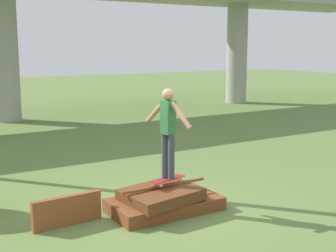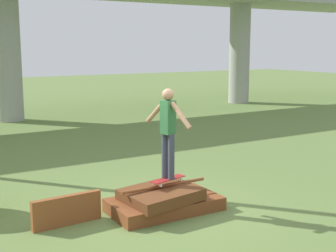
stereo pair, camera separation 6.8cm
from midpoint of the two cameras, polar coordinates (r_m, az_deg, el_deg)
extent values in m
plane|color=olive|center=(8.92, -0.66, -10.27)|extent=(80.00, 80.00, 0.00)
cube|color=brown|center=(8.88, -0.66, -9.53)|extent=(2.06, 1.16, 0.25)
cube|color=#5B3319|center=(8.70, -1.14, -8.36)|extent=(1.40, 1.20, 0.26)
cylinder|color=brown|center=(8.77, -0.66, -7.28)|extent=(1.76, 0.06, 0.06)
cube|color=brown|center=(8.35, -12.43, -10.04)|extent=(1.24, 0.19, 0.52)
cube|color=maroon|center=(8.79, -0.22, -6.47)|extent=(0.79, 0.37, 0.01)
cylinder|color=silver|center=(9.05, 0.61, -6.36)|extent=(0.06, 0.04, 0.05)
cylinder|color=silver|center=(8.94, 1.37, -6.56)|extent=(0.06, 0.04, 0.05)
cylinder|color=silver|center=(8.69, -1.87, -7.05)|extent=(0.06, 0.04, 0.05)
cylinder|color=silver|center=(8.57, -1.11, -7.27)|extent=(0.06, 0.04, 0.05)
cylinder|color=#383D4C|center=(8.74, -0.62, -3.63)|extent=(0.12, 0.12, 0.85)
cylinder|color=#383D4C|center=(8.62, 0.17, -3.81)|extent=(0.12, 0.12, 0.85)
cube|color=#2D6638|center=(8.54, -0.23, 1.08)|extent=(0.26, 0.26, 0.62)
sphere|color=#A37556|center=(8.49, -0.23, 3.86)|extent=(0.22, 0.22, 0.22)
cylinder|color=#A37556|center=(8.76, -1.74, 1.73)|extent=(0.21, 0.51, 0.47)
cylinder|color=#A37556|center=(8.31, 1.36, 1.29)|extent=(0.21, 0.51, 0.47)
cylinder|color=#9E9E99|center=(20.23, -19.39, 8.01)|extent=(1.10, 1.10, 5.28)
cylinder|color=#9E9E99|center=(25.68, 8.32, 8.70)|extent=(1.10, 1.10, 5.28)
camera|label=1|loc=(0.03, -90.23, -0.04)|focal=50.00mm
camera|label=2|loc=(0.03, 89.77, 0.04)|focal=50.00mm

